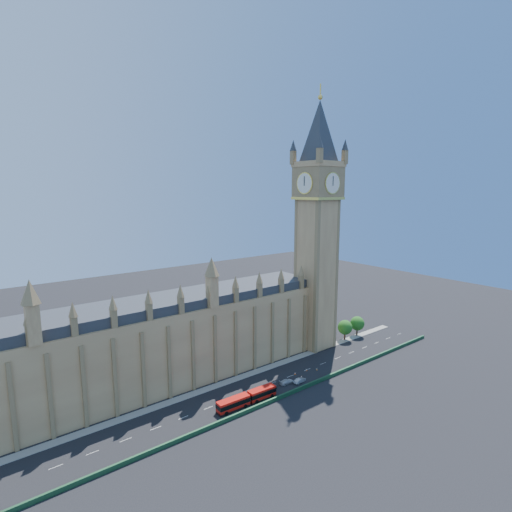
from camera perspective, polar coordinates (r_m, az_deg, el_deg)
ground at (r=132.95m, az=0.94°, el=-18.19°), size 400.00×400.00×0.00m
palace_westminster at (r=132.59m, az=-13.91°, el=-11.97°), size 120.00×20.00×28.00m
elizabeth_tower at (r=154.18m, az=8.78°, el=6.69°), size 20.59×20.59×105.00m
bridge_parapet at (r=126.63m, az=3.66°, el=-19.40°), size 160.00×0.60×1.20m
kerb_north at (r=139.62m, az=-1.62°, el=-16.73°), size 160.00×3.00×0.16m
tree_east_near at (r=171.58m, az=12.63°, el=-9.85°), size 6.00×6.00×8.50m
tree_east_far at (r=177.56m, az=14.29°, el=-9.25°), size 6.00×6.00×8.50m
red_bus at (r=123.03m, az=-1.29°, el=-19.69°), size 19.63×3.63×3.32m
car_grey at (r=131.37m, az=2.04°, el=-18.17°), size 4.72×2.15×1.57m
car_silver at (r=135.87m, az=6.27°, el=-17.24°), size 4.79×2.20×1.52m
car_white at (r=134.79m, az=4.39°, el=-17.46°), size 5.08×2.20×1.45m
cone_a at (r=145.00m, az=8.67°, el=-15.70°), size 0.53×0.53×0.65m
cone_b at (r=139.02m, az=6.51°, el=-16.78°), size 0.60×0.60×0.73m
cone_c at (r=140.99m, az=5.59°, el=-16.37°), size 0.57×0.57×0.75m
cone_d at (r=143.97m, az=7.26°, el=-15.83°), size 0.59×0.59×0.73m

